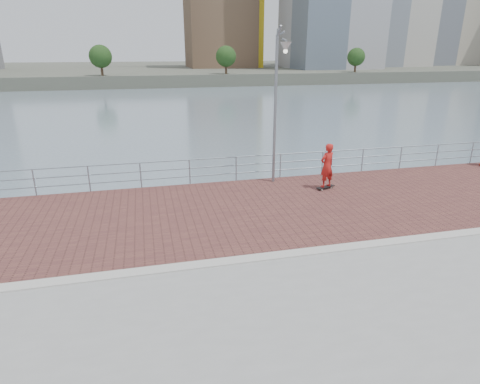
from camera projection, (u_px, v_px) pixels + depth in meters
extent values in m
plane|color=slate|center=(256.00, 318.00, 11.90)|extent=(400.00, 400.00, 0.00)
cube|color=brown|center=(230.00, 211.00, 14.52)|extent=(40.00, 6.80, 0.02)
cube|color=#B7B5AD|center=(257.00, 258.00, 11.22)|extent=(40.00, 0.40, 0.06)
cube|color=#4C5142|center=(149.00, 70.00, 123.60)|extent=(320.00, 95.00, 2.50)
cylinder|color=#8C9EA8|center=(34.00, 183.00, 15.87)|extent=(0.06, 0.06, 1.10)
cylinder|color=#8C9EA8|center=(89.00, 179.00, 16.32)|extent=(0.06, 0.06, 1.10)
cylinder|color=#8C9EA8|center=(141.00, 176.00, 16.77)|extent=(0.06, 0.06, 1.10)
cylinder|color=#8C9EA8|center=(190.00, 172.00, 17.22)|extent=(0.06, 0.06, 1.10)
cylinder|color=#8C9EA8|center=(236.00, 169.00, 17.67)|extent=(0.06, 0.06, 1.10)
cylinder|color=#8C9EA8|center=(280.00, 166.00, 18.12)|extent=(0.06, 0.06, 1.10)
cylinder|color=#8C9EA8|center=(322.00, 163.00, 18.58)|extent=(0.06, 0.06, 1.10)
cylinder|color=#8C9EA8|center=(362.00, 160.00, 19.03)|extent=(0.06, 0.06, 1.10)
cylinder|color=#8C9EA8|center=(400.00, 158.00, 19.48)|extent=(0.06, 0.06, 1.10)
cylinder|color=#8C9EA8|center=(437.00, 155.00, 19.93)|extent=(0.06, 0.06, 1.10)
cylinder|color=#8C9EA8|center=(472.00, 153.00, 20.38)|extent=(0.06, 0.06, 1.10)
cylinder|color=#8C9EA8|center=(213.00, 158.00, 17.26)|extent=(39.00, 0.05, 0.05)
cylinder|color=#8C9EA8|center=(213.00, 167.00, 17.39)|extent=(39.00, 0.05, 0.05)
cylinder|color=#8C9EA8|center=(213.00, 175.00, 17.51)|extent=(39.00, 0.05, 0.05)
cylinder|color=slate|center=(275.00, 113.00, 16.72)|extent=(0.12, 0.12, 6.07)
cylinder|color=slate|center=(282.00, 34.00, 15.23)|extent=(0.07, 1.01, 0.07)
cone|color=#B2B2AD|center=(286.00, 40.00, 14.84)|extent=(0.45, 0.45, 0.35)
cube|color=black|center=(325.00, 187.00, 16.77)|extent=(0.88, 0.48, 0.03)
cylinder|color=beige|center=(322.00, 190.00, 16.59)|extent=(0.08, 0.06, 0.07)
cylinder|color=beige|center=(331.00, 187.00, 16.86)|extent=(0.08, 0.06, 0.07)
cylinder|color=beige|center=(319.00, 189.00, 16.71)|extent=(0.08, 0.06, 0.07)
cylinder|color=beige|center=(329.00, 186.00, 16.99)|extent=(0.08, 0.06, 0.07)
imported|color=red|center=(327.00, 166.00, 16.46)|extent=(0.78, 0.64, 1.84)
cube|color=brown|center=(219.00, 9.00, 110.90)|extent=(18.00, 18.00, 31.04)
cylinder|color=#473323|center=(102.00, 67.00, 78.76)|extent=(0.50, 0.50, 3.40)
sphere|color=#193814|center=(100.00, 56.00, 78.11)|extent=(4.37, 4.37, 4.37)
cylinder|color=#473323|center=(226.00, 66.00, 84.28)|extent=(0.50, 0.50, 3.31)
sphere|color=#193814|center=(226.00, 56.00, 83.64)|extent=(4.26, 4.26, 4.26)
cylinder|color=#473323|center=(355.00, 65.00, 90.92)|extent=(0.50, 0.50, 3.08)
sphere|color=#193814|center=(356.00, 57.00, 90.32)|extent=(3.96, 3.96, 3.96)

